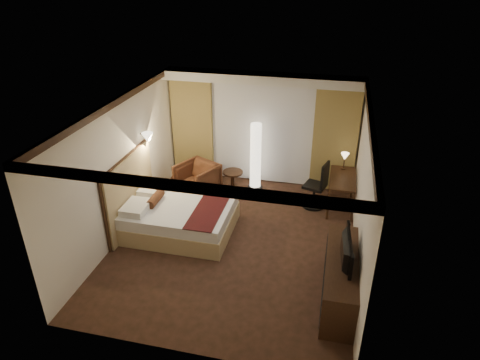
% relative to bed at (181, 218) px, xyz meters
% --- Properties ---
extents(floor, '(4.50, 5.50, 0.01)m').
position_rel_bed_xyz_m(floor, '(1.16, -0.12, -0.30)').
color(floor, black).
rests_on(floor, ground).
extents(ceiling, '(4.50, 5.50, 0.01)m').
position_rel_bed_xyz_m(ceiling, '(1.16, -0.12, 2.40)').
color(ceiling, white).
rests_on(ceiling, back_wall).
extents(back_wall, '(4.50, 0.02, 2.70)m').
position_rel_bed_xyz_m(back_wall, '(1.16, 2.63, 1.05)').
color(back_wall, white).
rests_on(back_wall, floor).
extents(left_wall, '(0.02, 5.50, 2.70)m').
position_rel_bed_xyz_m(left_wall, '(-1.09, -0.12, 1.05)').
color(left_wall, white).
rests_on(left_wall, floor).
extents(right_wall, '(0.02, 5.50, 2.70)m').
position_rel_bed_xyz_m(right_wall, '(3.41, -0.12, 1.05)').
color(right_wall, white).
rests_on(right_wall, floor).
extents(crown_molding, '(4.50, 5.50, 0.12)m').
position_rel_bed_xyz_m(crown_molding, '(1.16, -0.12, 2.34)').
color(crown_molding, black).
rests_on(crown_molding, ceiling).
extents(soffit, '(4.50, 0.50, 0.20)m').
position_rel_bed_xyz_m(soffit, '(1.16, 2.38, 2.30)').
color(soffit, white).
rests_on(soffit, ceiling).
extents(curtain_sheer, '(2.48, 0.04, 2.45)m').
position_rel_bed_xyz_m(curtain_sheer, '(1.16, 2.55, 0.95)').
color(curtain_sheer, silver).
rests_on(curtain_sheer, back_wall).
extents(curtain_left_drape, '(1.00, 0.14, 2.45)m').
position_rel_bed_xyz_m(curtain_left_drape, '(-0.54, 2.49, 0.95)').
color(curtain_left_drape, '#9E8448').
rests_on(curtain_left_drape, back_wall).
extents(curtain_right_drape, '(1.00, 0.14, 2.45)m').
position_rel_bed_xyz_m(curtain_right_drape, '(2.86, 2.49, 0.95)').
color(curtain_right_drape, '#9E8448').
rests_on(curtain_right_drape, back_wall).
extents(wall_sconce, '(0.24, 0.24, 0.24)m').
position_rel_bed_xyz_m(wall_sconce, '(-0.93, 0.80, 1.32)').
color(wall_sconce, white).
rests_on(wall_sconce, left_wall).
extents(bed, '(2.06, 1.61, 0.60)m').
position_rel_bed_xyz_m(bed, '(0.00, 0.00, 0.00)').
color(bed, white).
rests_on(bed, floor).
extents(headboard, '(0.12, 1.91, 1.50)m').
position_rel_bed_xyz_m(headboard, '(-1.04, 0.00, 0.45)').
color(headboard, tan).
rests_on(headboard, floor).
extents(armchair, '(1.07, 1.05, 0.84)m').
position_rel_bed_xyz_m(armchair, '(-0.15, 1.52, 0.12)').
color(armchair, '#4B2F16').
rests_on(armchair, floor).
extents(side_table, '(0.47, 0.47, 0.52)m').
position_rel_bed_xyz_m(side_table, '(0.62, 1.85, -0.04)').
color(side_table, black).
rests_on(side_table, floor).
extents(floor_lamp, '(0.34, 0.34, 1.63)m').
position_rel_bed_xyz_m(floor_lamp, '(1.09, 2.16, 0.51)').
color(floor_lamp, white).
rests_on(floor_lamp, floor).
extents(desk, '(0.55, 1.18, 0.75)m').
position_rel_bed_xyz_m(desk, '(3.11, 1.65, 0.07)').
color(desk, black).
rests_on(desk, floor).
extents(desk_lamp, '(0.18, 0.18, 0.34)m').
position_rel_bed_xyz_m(desk_lamp, '(3.11, 2.09, 0.62)').
color(desk_lamp, '#FFD899').
rests_on(desk_lamp, desk).
extents(office_chair, '(0.65, 0.65, 1.09)m').
position_rel_bed_xyz_m(office_chair, '(2.54, 1.60, 0.24)').
color(office_chair, black).
rests_on(office_chair, floor).
extents(dresser, '(0.50, 1.95, 0.76)m').
position_rel_bed_xyz_m(dresser, '(3.16, -1.24, 0.08)').
color(dresser, black).
rests_on(dresser, floor).
extents(television, '(0.64, 1.03, 0.13)m').
position_rel_bed_xyz_m(television, '(3.13, -1.24, 0.74)').
color(television, black).
rests_on(television, dresser).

